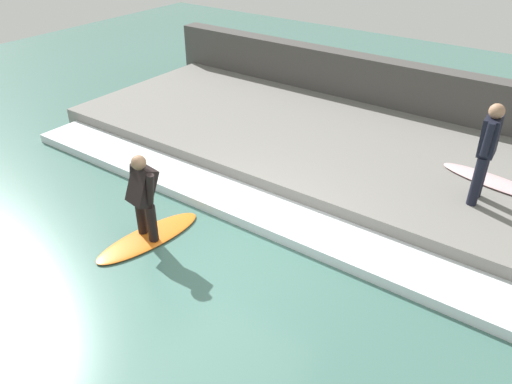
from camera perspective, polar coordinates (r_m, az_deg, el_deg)
name	(u,v)px	position (r m, az deg, el deg)	size (l,w,h in m)	color
ground_plane	(222,256)	(7.64, -3.86, -7.26)	(28.00, 28.00, 0.00)	#426B60
concrete_ledge	(343,150)	(10.36, 9.92, 4.72)	(4.40, 12.06, 0.38)	slate
back_wall	(394,92)	(12.26, 15.48, 10.95)	(0.50, 12.66, 1.41)	#474442
wave_foam_crest	(268,214)	(8.38, 1.44, -2.54)	(0.96, 11.45, 0.17)	silver
surfboard_riding	(149,237)	(8.13, -12.14, -5.06)	(1.93, 0.87, 0.06)	orange
surfer_riding	(143,193)	(7.68, -12.81, -0.14)	(0.48, 0.63, 1.42)	black
surfer_waiting_near	(487,148)	(8.53, 24.88, 4.54)	(0.57, 0.27, 1.67)	black
surfboard_waiting_near	(495,182)	(9.58, 25.69, 1.01)	(0.81, 1.97, 0.06)	beige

